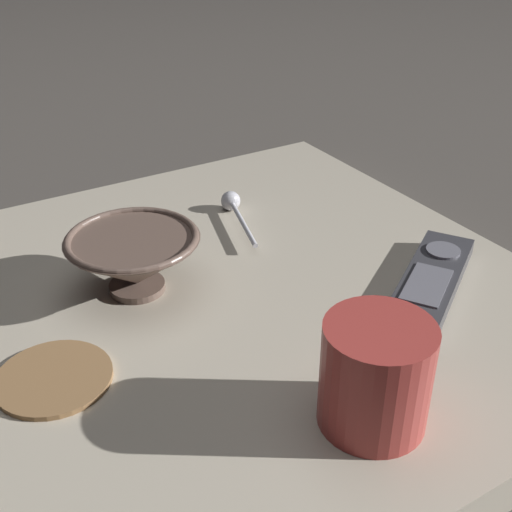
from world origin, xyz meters
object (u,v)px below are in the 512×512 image
teaspoon (233,205)px  drink_coaster (54,378)px  cereal_bowl (134,259)px  coffee_mug (376,375)px  tv_remote_near (431,281)px

teaspoon → drink_coaster: size_ratio=1.29×
teaspoon → cereal_bowl: bearing=120.4°
coffee_mug → drink_coaster: 0.28m
cereal_bowl → coffee_mug: 0.30m
coffee_mug → cereal_bowl: bearing=17.7°
coffee_mug → drink_coaster: (0.18, 0.21, -0.04)m
coffee_mug → tv_remote_near: bearing=-56.7°
cereal_bowl → drink_coaster: (-0.10, 0.12, -0.04)m
coffee_mug → drink_coaster: bearing=48.8°
tv_remote_near → coffee_mug: bearing=123.3°
coffee_mug → drink_coaster: coffee_mug is taller
coffee_mug → teaspoon: 0.40m
coffee_mug → drink_coaster: size_ratio=0.90×
tv_remote_near → drink_coaster: (0.06, 0.39, -0.01)m
coffee_mug → tv_remote_near: size_ratio=0.48×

